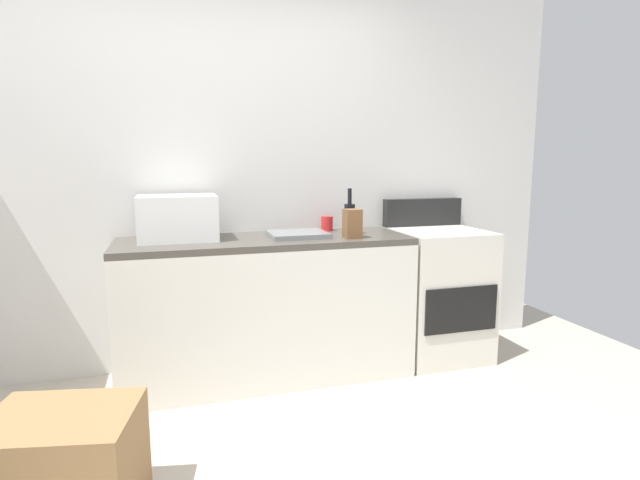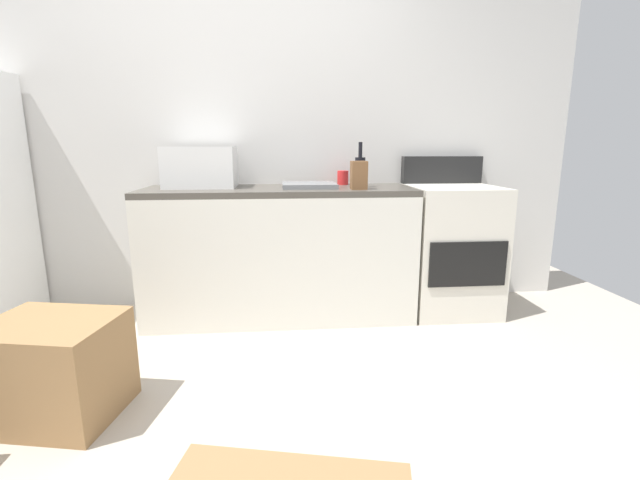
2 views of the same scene
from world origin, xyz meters
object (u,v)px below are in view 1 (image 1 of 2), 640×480
at_px(knife_block, 352,224).
at_px(cardboard_box_medium, 64,469).
at_px(stove_oven, 437,291).
at_px(wine_bottle, 349,218).
at_px(microwave, 178,218).
at_px(coffee_mug, 327,224).

relative_size(knife_block, cardboard_box_medium, 0.34).
xyz_separation_m(stove_oven, cardboard_box_medium, (-2.21, -1.10, -0.25)).
height_order(wine_bottle, cardboard_box_medium, wine_bottle).
relative_size(stove_oven, wine_bottle, 3.67).
bearing_deg(stove_oven, wine_bottle, -178.30).
height_order(stove_oven, wine_bottle, wine_bottle).
relative_size(stove_oven, knife_block, 6.11).
height_order(stove_oven, knife_block, stove_oven).
xyz_separation_m(microwave, cardboard_box_medium, (-0.47, -1.18, -0.82)).
xyz_separation_m(wine_bottle, coffee_mug, (-0.09, 0.21, -0.06)).
bearing_deg(knife_block, stove_oven, 13.01).
distance_m(microwave, cardboard_box_medium, 1.51).
distance_m(stove_oven, wine_bottle, 0.86).
xyz_separation_m(microwave, knife_block, (1.03, -0.23, -0.05)).
bearing_deg(coffee_mug, microwave, -172.82).
distance_m(stove_oven, cardboard_box_medium, 2.48).
height_order(wine_bottle, knife_block, wine_bottle).
relative_size(wine_bottle, knife_block, 1.67).
xyz_separation_m(knife_block, cardboard_box_medium, (-1.50, -0.94, -0.77)).
bearing_deg(stove_oven, coffee_mug, 165.61).
xyz_separation_m(wine_bottle, cardboard_box_medium, (-1.54, -1.08, -0.79)).
bearing_deg(knife_block, cardboard_box_medium, -147.95).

